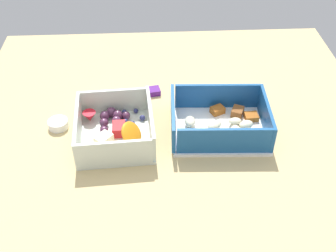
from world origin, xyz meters
TOP-DOWN VIEW (x-y plane):
  - table_surface at (0.00, 0.00)cm, footprint 80.00×80.00cm
  - pasta_container at (9.03, 0.42)cm, footprint 18.14×14.50cm
  - fruit_bowl at (-10.73, -0.52)cm, footprint 14.58×16.09cm
  - candy_bar at (-5.45, 12.52)cm, footprint 7.32×3.61cm
  - paper_cup_liner at (-21.68, 2.97)cm, footprint 3.78×3.78cm

SIDE VIEW (x-z plane):
  - table_surface at x=0.00cm, z-range 0.00..2.00cm
  - candy_bar at x=-5.45cm, z-range 2.00..3.20cm
  - paper_cup_liner at x=-21.68cm, z-range 2.00..3.53cm
  - pasta_container at x=9.03cm, z-range 0.94..6.83cm
  - fruit_bowl at x=-10.73cm, z-range 1.07..6.76cm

